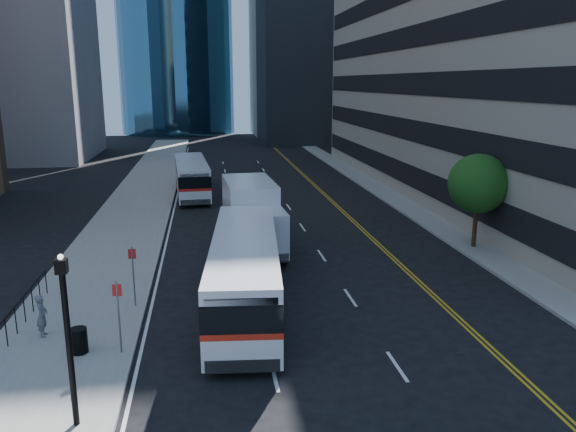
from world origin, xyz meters
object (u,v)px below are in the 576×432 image
object	(u,v)px
bus_rear	(192,176)
trash_can	(79,341)
lamp_post	(68,334)
bus_front	(245,270)
pedestrian	(42,316)
box_truck	(252,215)
street_tree	(478,184)

from	to	relation	value
bus_rear	trash_can	xyz separation A→B (m)	(-3.18, -27.50, -0.95)
lamp_post	bus_front	size ratio (longest dim) A/B	0.39
pedestrian	lamp_post	bearing A→B (deg)	-161.85
trash_can	box_truck	bearing A→B (deg)	59.88
lamp_post	pedestrian	bearing A→B (deg)	112.06
street_tree	trash_can	xyz separation A→B (m)	(-18.77, -9.82, -3.06)
pedestrian	street_tree	bearing A→B (deg)	-71.61
bus_rear	trash_can	world-z (taller)	bus_rear
street_tree	bus_front	bearing A→B (deg)	-153.38
bus_front	street_tree	bearing A→B (deg)	31.56
street_tree	lamp_post	bearing A→B (deg)	-142.13
box_truck	trash_can	world-z (taller)	box_truck
bus_rear	bus_front	bearing A→B (deg)	-87.73
trash_can	lamp_post	bearing A→B (deg)	-79.51
lamp_post	box_truck	distance (m)	16.97
street_tree	lamp_post	world-z (taller)	street_tree
pedestrian	bus_rear	bearing A→B (deg)	-14.15
street_tree	bus_rear	xyz separation A→B (m)	(-15.60, 17.69, -2.11)
lamp_post	bus_rear	xyz separation A→B (m)	(2.40, 31.69, -1.20)
street_tree	pedestrian	size ratio (longest dim) A/B	3.30
lamp_post	pedestrian	world-z (taller)	lamp_post
street_tree	bus_rear	world-z (taller)	street_tree
box_truck	pedestrian	bearing A→B (deg)	-132.13
box_truck	pedestrian	distance (m)	13.17
box_truck	trash_can	distance (m)	13.55
bus_front	bus_rear	bearing A→B (deg)	101.06
bus_rear	pedestrian	size ratio (longest dim) A/B	7.11
box_truck	bus_front	bearing A→B (deg)	-99.75
box_truck	bus_rear	bearing A→B (deg)	99.82
street_tree	bus_front	size ratio (longest dim) A/B	0.43
street_tree	lamp_post	xyz separation A→B (m)	(-18.00, -14.00, -0.92)
lamp_post	pedestrian	size ratio (longest dim) A/B	2.95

